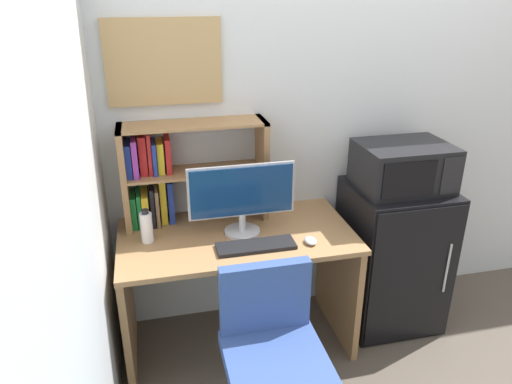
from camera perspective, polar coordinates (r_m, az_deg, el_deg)
wall_back at (r=3.21m, az=20.34°, el=9.80°), size 6.40×0.04×2.60m
wall_left at (r=1.23m, az=-24.61°, el=-12.40°), size 0.04×4.40×2.60m
desk at (r=2.71m, az=-2.25°, el=-9.12°), size 1.26×0.67×0.74m
hutch_bookshelf at (r=2.66m, az=-9.90°, el=2.25°), size 0.79×0.22×0.57m
monitor at (r=2.51m, az=-1.70°, el=-0.40°), size 0.57×0.19×0.39m
keyboard at (r=2.46m, az=-0.01°, el=-6.43°), size 0.41×0.13×0.02m
computer_mouse at (r=2.52m, az=6.51°, el=-5.77°), size 0.06×0.09×0.03m
water_bottle at (r=2.55m, az=-12.90°, el=-4.07°), size 0.06×0.06×0.18m
mini_fridge at (r=3.08m, az=15.87°, el=-7.24°), size 0.56×0.54×0.90m
microwave at (r=2.84m, az=17.11°, el=2.93°), size 0.51×0.39×0.26m
desk_chair at (r=2.32m, az=1.99°, el=-20.33°), size 0.51×0.51×0.84m
wall_corkboard at (r=2.60m, az=-10.92°, el=14.92°), size 0.60×0.02×0.44m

